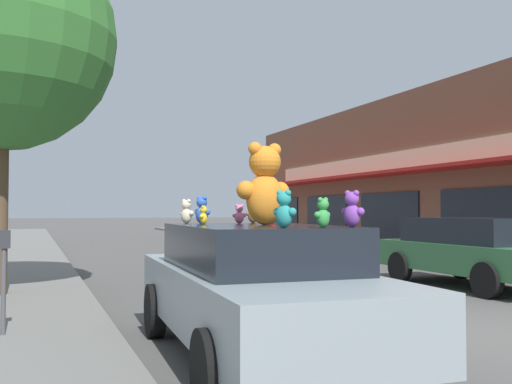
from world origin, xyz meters
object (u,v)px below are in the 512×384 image
Objects in this scene: teddy_bear_green at (323,213)px; parking_meter at (4,268)px; teddy_bear_red at (272,214)px; teddy_bear_brown at (253,212)px; teddy_bear_giant at (265,185)px; teddy_bear_cream at (186,212)px; teddy_bear_yellow at (203,215)px; parked_car_far_center at (472,249)px; teddy_bear_purple at (352,209)px; teddy_bear_pink at (239,214)px; teddy_bear_teal at (284,209)px; plush_art_car at (255,287)px; teddy_bear_blue at (202,210)px.

parking_meter is (-2.91, 2.78, -0.68)m from teddy_bear_green.
teddy_bear_green reaches higher than teddy_bear_red.
teddy_bear_giant is at bearing 111.54° from teddy_bear_brown.
teddy_bear_cream reaches higher than teddy_bear_yellow.
parked_car_far_center is at bearing -175.52° from teddy_bear_red.
teddy_bear_yellow is 0.61× the size of teddy_bear_purple.
teddy_bear_pink is 0.43m from teddy_bear_brown.
teddy_bear_purple is (0.48, -1.13, -0.28)m from teddy_bear_giant.
teddy_bear_giant is 1.19m from teddy_bear_teal.
teddy_bear_green reaches higher than parked_car_far_center.
teddy_bear_red reaches higher than teddy_bear_pink.
teddy_bear_green is 4.08m from parking_meter.
teddy_bear_green is at bearing -141.79° from parked_car_far_center.
teddy_bear_purple reaches higher than teddy_bear_pink.
teddy_bear_pink is at bearing 142.36° from teddy_bear_yellow.
teddy_bear_brown is at bearing 72.85° from plush_art_car.
parked_car_far_center is (6.55, 3.84, 0.02)m from plush_art_car.
parking_meter is at bearing 45.65° from teddy_bear_blue.
plush_art_car is 7.59m from parked_car_far_center.
teddy_bear_yellow is (0.08, -0.52, -0.04)m from teddy_bear_cream.
teddy_bear_red is at bearing -23.42° from teddy_bear_purple.
parked_car_far_center is at bearing -120.71° from teddy_bear_brown.
teddy_bear_purple reaches higher than parking_meter.
teddy_bear_yellow reaches higher than plush_art_car.
plush_art_car is 1.18m from teddy_bear_pink.
parking_meter is at bearing -82.31° from teddy_bear_yellow.
teddy_bear_purple is at bearing -117.47° from teddy_bear_teal.
teddy_bear_giant reaches higher than parking_meter.
teddy_bear_green is 0.83× the size of teddy_bear_blue.
teddy_bear_cream reaches higher than parked_car_far_center.
teddy_bear_pink is at bearing -139.29° from teddy_bear_blue.
teddy_bear_cream reaches higher than teddy_bear_pink.
teddy_bear_yellow is at bearing -17.02° from teddy_bear_teal.
teddy_bear_yellow is 2.54m from parking_meter.
teddy_bear_yellow is 1.11m from teddy_bear_red.
teddy_bear_cream reaches higher than parking_meter.
teddy_bear_teal is 0.28× the size of parking_meter.
teddy_bear_green is 1.15× the size of teddy_bear_red.
teddy_bear_giant is at bearing -108.27° from teddy_bear_green.
teddy_bear_teal is at bearing -93.11° from plush_art_car.
teddy_bear_purple is 2.25m from teddy_bear_blue.
parked_car_far_center is at bearing -96.30° from teddy_bear_blue.
parked_car_far_center is at bearing -165.17° from teddy_bear_green.
parking_meter is (-2.32, 0.65, -0.71)m from teddy_bear_blue.
teddy_bear_cream is 0.89× the size of teddy_bear_blue.
teddy_bear_green is at bearing 100.43° from teddy_bear_pink.
teddy_bear_cream is at bearing -22.26° from teddy_bear_pink.
teddy_bear_giant is 2.59× the size of teddy_bear_purple.
teddy_bear_giant reaches higher than teddy_bear_yellow.
teddy_bear_cream is at bearing -95.07° from teddy_bear_green.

